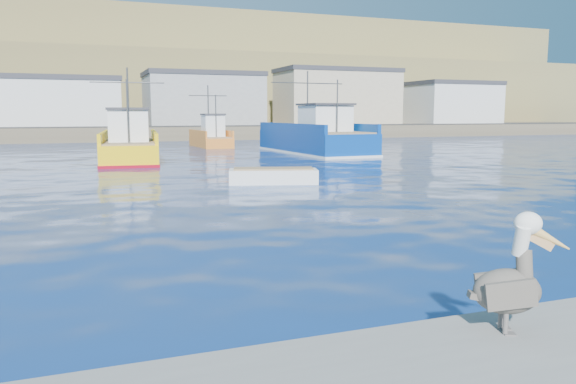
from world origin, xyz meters
The scene contains 8 objects.
ground centered at (0.00, 0.00, 0.00)m, with size 260.00×260.00×0.00m, color #061C50.
far_shore centered at (0.00, 109.20, 8.98)m, with size 200.00×81.00×24.00m.
trawler_yellow_b centered at (-2.79, 29.98, 0.99)m, with size 4.89×10.63×6.39m.
trawler_blue centered at (12.26, 33.40, 1.16)m, with size 6.51×13.77×6.80m.
boat_orange centered at (6.02, 44.46, 0.98)m, with size 3.76×7.23×5.93m.
skiff_mid centered at (2.43, 15.38, 0.28)m, with size 4.29×2.50×0.88m.
skiff_far centered at (19.56, 38.48, 0.25)m, with size 3.18×3.60×0.78m.
pelican centered at (-0.96, -3.71, 1.16)m, with size 1.22×0.78×1.54m.
Camera 1 is at (-5.92, -9.08, 3.23)m, focal length 35.00 mm.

